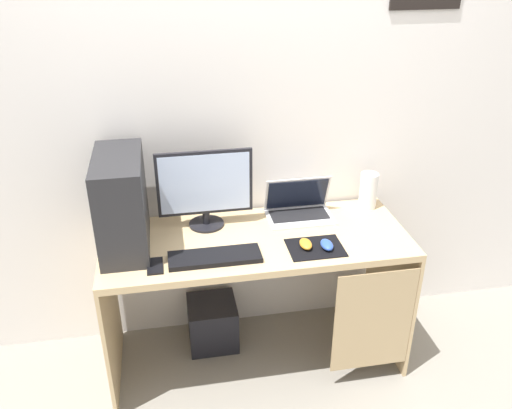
{
  "coord_description": "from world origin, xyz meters",
  "views": [
    {
      "loc": [
        -0.4,
        -2.19,
        2.08
      ],
      "look_at": [
        0.0,
        0.0,
        0.93
      ],
      "focal_mm": 37.32,
      "sensor_mm": 36.0,
      "label": 1
    }
  ],
  "objects_px": {
    "laptop": "(299,209)",
    "speaker": "(368,191)",
    "monitor": "(205,188)",
    "mouse_right": "(327,245)",
    "subwoofer": "(213,323)",
    "pc_tower": "(122,203)",
    "mouse_left": "(306,244)",
    "cell_phone": "(155,266)",
    "keyboard": "(215,257)"
  },
  "relations": [
    {
      "from": "laptop",
      "to": "cell_phone",
      "type": "height_order",
      "value": "laptop"
    },
    {
      "from": "keyboard",
      "to": "mouse_right",
      "type": "relative_size",
      "value": 4.38
    },
    {
      "from": "pc_tower",
      "to": "subwoofer",
      "type": "distance_m",
      "value": 0.94
    },
    {
      "from": "monitor",
      "to": "mouse_right",
      "type": "height_order",
      "value": "monitor"
    },
    {
      "from": "mouse_right",
      "to": "cell_phone",
      "type": "distance_m",
      "value": 0.79
    },
    {
      "from": "monitor",
      "to": "mouse_left",
      "type": "distance_m",
      "value": 0.56
    },
    {
      "from": "pc_tower",
      "to": "mouse_left",
      "type": "xyz_separation_m",
      "value": [
        0.83,
        -0.18,
        -0.2
      ]
    },
    {
      "from": "monitor",
      "to": "cell_phone",
      "type": "relative_size",
      "value": 3.6
    },
    {
      "from": "pc_tower",
      "to": "mouse_left",
      "type": "height_order",
      "value": "pc_tower"
    },
    {
      "from": "monitor",
      "to": "subwoofer",
      "type": "bearing_deg",
      "value": -56.25
    },
    {
      "from": "laptop",
      "to": "subwoofer",
      "type": "distance_m",
      "value": 0.82
    },
    {
      "from": "laptop",
      "to": "cell_phone",
      "type": "distance_m",
      "value": 0.82
    },
    {
      "from": "laptop",
      "to": "subwoofer",
      "type": "height_order",
      "value": "laptop"
    },
    {
      "from": "speaker",
      "to": "keyboard",
      "type": "height_order",
      "value": "speaker"
    },
    {
      "from": "mouse_left",
      "to": "subwoofer",
      "type": "bearing_deg",
      "value": 146.27
    },
    {
      "from": "monitor",
      "to": "mouse_left",
      "type": "height_order",
      "value": "monitor"
    },
    {
      "from": "laptop",
      "to": "mouse_right",
      "type": "bearing_deg",
      "value": -81.7
    },
    {
      "from": "cell_phone",
      "to": "monitor",
      "type": "bearing_deg",
      "value": 51.43
    },
    {
      "from": "laptop",
      "to": "mouse_left",
      "type": "bearing_deg",
      "value": -98.43
    },
    {
      "from": "monitor",
      "to": "mouse_left",
      "type": "relative_size",
      "value": 4.87
    },
    {
      "from": "speaker",
      "to": "monitor",
      "type": "bearing_deg",
      "value": -176.8
    },
    {
      "from": "speaker",
      "to": "mouse_right",
      "type": "bearing_deg",
      "value": -132.51
    },
    {
      "from": "pc_tower",
      "to": "mouse_right",
      "type": "xyz_separation_m",
      "value": [
        0.92,
        -0.2,
        -0.2
      ]
    },
    {
      "from": "monitor",
      "to": "pc_tower",
      "type": "bearing_deg",
      "value": -163.47
    },
    {
      "from": "monitor",
      "to": "laptop",
      "type": "height_order",
      "value": "monitor"
    },
    {
      "from": "mouse_right",
      "to": "subwoofer",
      "type": "distance_m",
      "value": 0.89
    },
    {
      "from": "pc_tower",
      "to": "cell_phone",
      "type": "distance_m",
      "value": 0.33
    },
    {
      "from": "pc_tower",
      "to": "monitor",
      "type": "bearing_deg",
      "value": 16.53
    },
    {
      "from": "pc_tower",
      "to": "mouse_right",
      "type": "bearing_deg",
      "value": -12.5
    },
    {
      "from": "pc_tower",
      "to": "monitor",
      "type": "distance_m",
      "value": 0.41
    },
    {
      "from": "laptop",
      "to": "mouse_right",
      "type": "relative_size",
      "value": 3.53
    },
    {
      "from": "keyboard",
      "to": "speaker",
      "type": "bearing_deg",
      "value": 22.84
    },
    {
      "from": "pc_tower",
      "to": "laptop",
      "type": "height_order",
      "value": "pc_tower"
    },
    {
      "from": "laptop",
      "to": "mouse_right",
      "type": "height_order",
      "value": "laptop"
    },
    {
      "from": "laptop",
      "to": "speaker",
      "type": "bearing_deg",
      "value": 4.93
    },
    {
      "from": "mouse_left",
      "to": "subwoofer",
      "type": "height_order",
      "value": "mouse_left"
    },
    {
      "from": "mouse_right",
      "to": "cell_phone",
      "type": "bearing_deg",
      "value": -179.35
    },
    {
      "from": "mouse_left",
      "to": "cell_phone",
      "type": "xyz_separation_m",
      "value": [
        -0.7,
        -0.03,
        -0.02
      ]
    },
    {
      "from": "monitor",
      "to": "speaker",
      "type": "distance_m",
      "value": 0.88
    },
    {
      "from": "monitor",
      "to": "subwoofer",
      "type": "distance_m",
      "value": 0.83
    },
    {
      "from": "pc_tower",
      "to": "speaker",
      "type": "height_order",
      "value": "pc_tower"
    },
    {
      "from": "laptop",
      "to": "subwoofer",
      "type": "bearing_deg",
      "value": -177.3
    },
    {
      "from": "keyboard",
      "to": "mouse_left",
      "type": "distance_m",
      "value": 0.43
    },
    {
      "from": "speaker",
      "to": "mouse_left",
      "type": "relative_size",
      "value": 2.04
    },
    {
      "from": "laptop",
      "to": "speaker",
      "type": "distance_m",
      "value": 0.39
    },
    {
      "from": "pc_tower",
      "to": "laptop",
      "type": "distance_m",
      "value": 0.9
    },
    {
      "from": "pc_tower",
      "to": "speaker",
      "type": "distance_m",
      "value": 1.28
    },
    {
      "from": "pc_tower",
      "to": "monitor",
      "type": "relative_size",
      "value": 0.98
    },
    {
      "from": "keyboard",
      "to": "subwoofer",
      "type": "relative_size",
      "value": 1.59
    },
    {
      "from": "keyboard",
      "to": "mouse_right",
      "type": "distance_m",
      "value": 0.53
    }
  ]
}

